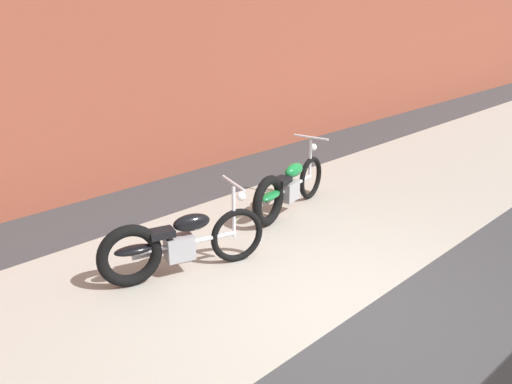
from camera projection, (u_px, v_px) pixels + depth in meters
The scene contains 5 objects.
ground_plane at pixel (358, 312), 5.45m from camera, with size 80.00×80.00×0.00m, color #38383A.
sidewalk_slab at pixel (240, 257), 6.60m from camera, with size 36.00×3.50×0.01m, color #9E998E.
brick_building_wall at pixel (79, 22), 7.97m from camera, with size 36.00×0.50×5.37m, color brown.
motorcycle_black at pixel (173, 244), 6.04m from camera, with size 1.94×0.85×1.03m.
motorcycle_green at pixel (286, 189), 7.81m from camera, with size 1.98×0.70×1.03m.
Camera 1 is at (-4.08, -2.57, 3.01)m, focal length 37.46 mm.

